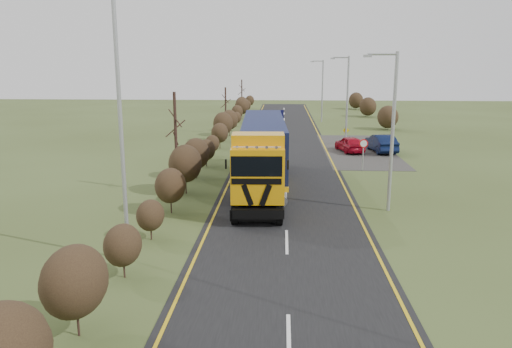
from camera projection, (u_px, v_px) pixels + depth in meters
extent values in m
plane|color=#39451D|center=(286.00, 215.00, 25.77)|extent=(160.00, 160.00, 0.00)
cube|color=black|center=(285.00, 173.00, 35.51)|extent=(8.00, 120.00, 0.02)
cube|color=#2E2C29|center=(357.00, 150.00, 44.92)|extent=(6.00, 18.00, 0.02)
cube|color=gold|center=(234.00, 172.00, 35.70)|extent=(0.12, 116.00, 0.01)
cube|color=gold|center=(338.00, 173.00, 35.32)|extent=(0.12, 116.00, 0.01)
cube|color=silver|center=(289.00, 341.00, 14.07)|extent=(0.12, 3.00, 0.01)
cube|color=silver|center=(287.00, 241.00, 21.87)|extent=(0.12, 3.00, 0.01)
cube|color=silver|center=(286.00, 194.00, 29.66)|extent=(0.12, 3.00, 0.01)
cube|color=silver|center=(285.00, 167.00, 37.46)|extent=(0.12, 3.00, 0.01)
cube|color=silver|center=(285.00, 149.00, 45.25)|extent=(0.12, 3.00, 0.01)
cube|color=silver|center=(285.00, 136.00, 53.05)|extent=(0.12, 3.00, 0.01)
cube|color=silver|center=(284.00, 127.00, 60.84)|extent=(0.12, 3.00, 0.01)
cube|color=silver|center=(284.00, 119.00, 68.64)|extent=(0.12, 3.00, 0.01)
cube|color=silver|center=(284.00, 114.00, 76.43)|extent=(0.12, 3.00, 0.01)
cube|color=silver|center=(284.00, 109.00, 84.22)|extent=(0.12, 3.00, 0.01)
ellipsoid|color=black|center=(75.00, 281.00, 14.02)|extent=(1.80, 2.34, 2.07)
ellipsoid|color=black|center=(123.00, 245.00, 18.01)|extent=(1.34, 1.74, 1.54)
ellipsoid|color=black|center=(150.00, 215.00, 21.94)|extent=(1.21, 1.57, 1.39)
ellipsoid|color=black|center=(170.00, 186.00, 25.76)|extent=(1.58, 2.06, 1.82)
ellipsoid|color=black|center=(185.00, 164.00, 29.58)|extent=(1.96, 2.55, 2.25)
ellipsoid|color=black|center=(196.00, 154.00, 33.50)|extent=(1.83, 2.38, 2.10)
ellipsoid|color=black|center=(206.00, 150.00, 37.49)|extent=(1.37, 1.78, 1.57)
ellipsoid|color=black|center=(212.00, 143.00, 41.43)|extent=(1.20, 1.56, 1.38)
ellipsoid|color=black|center=(220.00, 133.00, 45.25)|extent=(1.55, 2.02, 1.78)
ellipsoid|color=black|center=(223.00, 123.00, 49.07)|extent=(1.95, 2.53, 2.24)
ellipsoid|color=black|center=(229.00, 120.00, 52.98)|extent=(1.85, 2.41, 2.13)
ellipsoid|color=black|center=(231.00, 120.00, 56.98)|extent=(1.40, 1.81, 1.61)
ellipsoid|color=black|center=(236.00, 117.00, 60.91)|extent=(1.19, 1.55, 1.37)
ellipsoid|color=black|center=(237.00, 112.00, 64.75)|extent=(1.52, 1.97, 1.75)
ellipsoid|color=black|center=(242.00, 106.00, 68.55)|extent=(1.93, 2.51, 2.22)
ellipsoid|color=black|center=(242.00, 104.00, 72.47)|extent=(1.88, 2.44, 2.16)
ellipsoid|color=black|center=(246.00, 105.00, 76.44)|extent=(1.43, 1.85, 1.64)
ellipsoid|color=black|center=(246.00, 104.00, 80.41)|extent=(1.19, 1.55, 1.37)
ellipsoid|color=black|center=(250.00, 100.00, 84.23)|extent=(1.49, 1.93, 1.71)
cylinder|color=#301E18|center=(176.00, 144.00, 29.34)|extent=(0.18, 0.18, 6.05)
cylinder|color=#301E18|center=(226.00, 110.00, 54.78)|extent=(0.18, 0.18, 5.06)
cylinder|color=#301E18|center=(242.00, 97.00, 76.21)|extent=(0.18, 0.18, 5.15)
cube|color=black|center=(259.00, 201.00, 25.70)|extent=(2.65, 4.81, 0.46)
cube|color=orange|center=(258.00, 173.00, 24.44)|extent=(2.65, 2.36, 2.66)
cube|color=black|center=(257.00, 216.00, 23.79)|extent=(2.56, 0.23, 0.56)
cube|color=black|center=(247.00, 195.00, 23.53)|extent=(0.62, 0.05, 1.10)
cube|color=black|center=(266.00, 195.00, 23.49)|extent=(0.62, 0.05, 1.10)
cube|color=black|center=(257.00, 166.00, 23.24)|extent=(2.40, 0.16, 0.97)
cube|color=black|center=(256.00, 181.00, 23.36)|extent=(2.35, 0.13, 0.29)
cube|color=orange|center=(258.00, 139.00, 24.43)|extent=(2.62, 1.54, 0.57)
cylinder|color=silver|center=(257.00, 147.00, 23.28)|extent=(2.25, 0.15, 0.06)
cube|color=black|center=(226.00, 164.00, 23.53)|extent=(0.08, 0.12, 0.46)
cube|color=black|center=(288.00, 165.00, 23.38)|extent=(0.08, 0.12, 0.46)
cylinder|color=gray|center=(237.00, 198.00, 26.15)|extent=(0.63, 1.35, 0.57)
cylinder|color=gray|center=(281.00, 198.00, 26.03)|extent=(0.63, 1.35, 0.57)
cube|color=gold|center=(264.00, 165.00, 32.07)|extent=(3.10, 12.99, 0.25)
cube|color=black|center=(264.00, 141.00, 31.73)|extent=(3.06, 12.58, 2.81)
cube|color=#0E0E3A|center=(267.00, 129.00, 37.83)|extent=(2.54, 0.17, 2.81)
cube|color=#0E0E3A|center=(259.00, 160.00, 25.63)|extent=(2.54, 0.17, 2.81)
cube|color=black|center=(266.00, 162.00, 35.98)|extent=(2.51, 3.78, 0.36)
cube|color=gold|center=(243.00, 179.00, 31.29)|extent=(0.29, 5.62, 0.46)
cube|color=gold|center=(283.00, 179.00, 31.16)|extent=(0.29, 5.62, 0.46)
cylinder|color=black|center=(235.00, 214.00, 24.21)|extent=(0.37, 1.08, 1.06)
cylinder|color=black|center=(279.00, 214.00, 24.09)|extent=(0.37, 1.08, 1.06)
cylinder|color=black|center=(239.00, 199.00, 26.70)|extent=(0.37, 1.08, 1.06)
cylinder|color=black|center=(279.00, 200.00, 26.59)|extent=(0.37, 1.08, 1.06)
cylinder|color=black|center=(250.00, 166.00, 35.17)|extent=(0.37, 1.08, 1.06)
cylinder|color=black|center=(280.00, 167.00, 35.06)|extent=(0.37, 1.08, 1.06)
cylinder|color=black|center=(251.00, 164.00, 36.17)|extent=(0.37, 1.08, 1.06)
cylinder|color=black|center=(280.00, 164.00, 36.06)|extent=(0.37, 1.08, 1.06)
cylinder|color=black|center=(252.00, 161.00, 37.17)|extent=(0.37, 1.08, 1.06)
cylinder|color=black|center=(280.00, 161.00, 37.06)|extent=(0.37, 1.08, 1.06)
imported|color=#A00819|center=(350.00, 144.00, 43.73)|extent=(2.52, 4.35, 1.39)
imported|color=black|center=(381.00, 143.00, 43.70)|extent=(2.25, 4.87, 1.55)
cylinder|color=#9EA0A3|center=(393.00, 134.00, 25.64)|extent=(0.18, 0.18, 8.24)
cylinder|color=#9EA0A3|center=(382.00, 54.00, 24.80)|extent=(1.47, 0.12, 0.12)
cube|color=#9EA0A3|center=(368.00, 56.00, 24.86)|extent=(0.41, 0.16, 0.13)
cylinder|color=#9EA0A3|center=(347.00, 101.00, 46.76)|extent=(0.18, 0.18, 8.28)
cylinder|color=#9EA0A3|center=(341.00, 57.00, 45.92)|extent=(1.47, 0.12, 0.12)
cube|color=#9EA0A3|center=(333.00, 58.00, 45.98)|extent=(0.41, 0.17, 0.13)
cylinder|color=#9EA0A3|center=(322.00, 91.00, 64.84)|extent=(0.18, 0.18, 8.00)
cylinder|color=#9EA0A3|center=(318.00, 61.00, 64.03)|extent=(1.42, 0.12, 0.12)
cube|color=#9EA0A3|center=(312.00, 62.00, 64.08)|extent=(0.40, 0.16, 0.12)
cylinder|color=#9EA0A3|center=(120.00, 120.00, 18.72)|extent=(0.16, 0.16, 11.18)
cylinder|color=#9EA0A3|center=(363.00, 157.00, 36.05)|extent=(0.08, 0.08, 2.01)
cylinder|color=red|center=(364.00, 144.00, 35.80)|extent=(0.64, 0.04, 0.64)
cylinder|color=white|center=(364.00, 144.00, 35.78)|extent=(0.48, 0.02, 0.48)
cylinder|color=#9EA0A3|center=(346.00, 138.00, 47.58)|extent=(0.08, 0.08, 1.30)
cube|color=#DDC20C|center=(346.00, 130.00, 47.37)|extent=(0.66, 0.04, 0.66)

